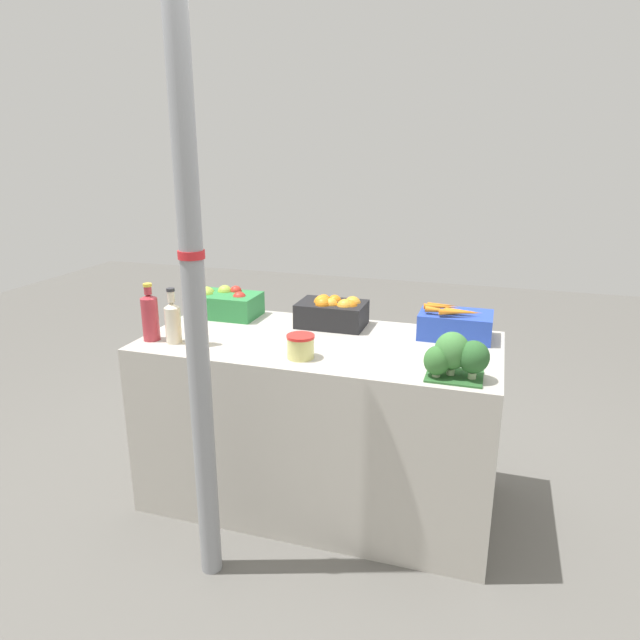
# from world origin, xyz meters

# --- Properties ---
(ground_plane) EXTENTS (10.00, 10.00, 0.00)m
(ground_plane) POSITION_xyz_m (0.00, 0.00, 0.00)
(ground_plane) COLOR #605E59
(market_table) EXTENTS (1.66, 0.79, 0.84)m
(market_table) POSITION_xyz_m (0.00, 0.00, 0.42)
(market_table) COLOR #B7B2A8
(market_table) RESTS_ON ground_plane
(support_pole) EXTENTS (0.10, 0.10, 2.44)m
(support_pole) POSITION_xyz_m (-0.28, -0.64, 1.22)
(support_pole) COLOR gray
(support_pole) RESTS_ON ground_plane
(apple_crate) EXTENTS (0.34, 0.23, 0.16)m
(apple_crate) POSITION_xyz_m (-0.60, 0.24, 0.91)
(apple_crate) COLOR #2D8442
(apple_crate) RESTS_ON market_table
(orange_crate) EXTENTS (0.34, 0.23, 0.16)m
(orange_crate) POSITION_xyz_m (-0.01, 0.24, 0.92)
(orange_crate) COLOR black
(orange_crate) RESTS_ON market_table
(carrot_crate) EXTENTS (0.34, 0.23, 0.16)m
(carrot_crate) POSITION_xyz_m (0.60, 0.24, 0.91)
(carrot_crate) COLOR #2847B7
(carrot_crate) RESTS_ON market_table
(broccoli_pile) EXTENTS (0.25, 0.18, 0.18)m
(broccoli_pile) POSITION_xyz_m (0.64, -0.27, 0.93)
(broccoli_pile) COLOR #2D602D
(broccoli_pile) RESTS_ON market_table
(juice_bottle_ruby) EXTENTS (0.08, 0.08, 0.27)m
(juice_bottle_ruby) POSITION_xyz_m (-0.76, -0.23, 0.96)
(juice_bottle_ruby) COLOR #B2333D
(juice_bottle_ruby) RESTS_ON market_table
(juice_bottle_cloudy) EXTENTS (0.07, 0.07, 0.26)m
(juice_bottle_cloudy) POSITION_xyz_m (-0.64, -0.23, 0.95)
(juice_bottle_cloudy) COLOR beige
(juice_bottle_cloudy) RESTS_ON market_table
(juice_bottle_amber) EXTENTS (0.06, 0.06, 0.26)m
(juice_bottle_amber) POSITION_xyz_m (-0.52, -0.23, 0.95)
(juice_bottle_amber) COLOR gold
(juice_bottle_amber) RESTS_ON market_table
(pickle_jar) EXTENTS (0.12, 0.12, 0.10)m
(pickle_jar) POSITION_xyz_m (-0.01, -0.24, 0.89)
(pickle_jar) COLOR #D1CC75
(pickle_jar) RESTS_ON market_table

